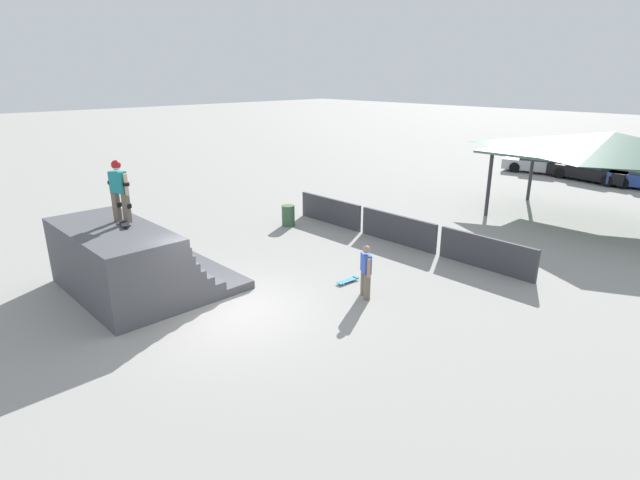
# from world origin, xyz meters

# --- Properties ---
(ground_plane) EXTENTS (160.00, 160.00, 0.00)m
(ground_plane) POSITION_xyz_m (0.00, 0.00, 0.00)
(ground_plane) COLOR gray
(quarter_pipe_ramp) EXTENTS (4.63, 4.06, 1.95)m
(quarter_pipe_ramp) POSITION_xyz_m (-3.06, -1.28, 0.86)
(quarter_pipe_ramp) COLOR #4C4C51
(quarter_pipe_ramp) RESTS_ON ground
(skater_on_deck) EXTENTS (0.74, 0.43, 1.74)m
(skater_on_deck) POSITION_xyz_m (-3.41, -1.13, 2.95)
(skater_on_deck) COLOR #6B6051
(skater_on_deck) RESTS_ON quarter_pipe_ramp
(skateboard_on_deck) EXTENTS (0.78, 0.36, 0.09)m
(skateboard_on_deck) POSITION_xyz_m (-2.99, -1.27, 2.01)
(skateboard_on_deck) COLOR red
(skateboard_on_deck) RESTS_ON quarter_pipe_ramp
(bystander_walking) EXTENTS (0.57, 0.40, 1.51)m
(bystander_walking) POSITION_xyz_m (1.85, 3.24, 0.84)
(bystander_walking) COLOR #6B6051
(bystander_walking) RESTS_ON ground
(skateboard_on_ground) EXTENTS (0.24, 0.77, 0.09)m
(skateboard_on_ground) POSITION_xyz_m (0.81, 3.67, 0.06)
(skateboard_on_ground) COLOR silver
(skateboard_on_ground) RESTS_ON ground
(barrier_fence) EXTENTS (10.30, 0.12, 1.05)m
(barrier_fence) POSITION_xyz_m (-0.44, 7.60, 0.53)
(barrier_fence) COLOR #3D3D42
(barrier_fence) RESTS_ON ground
(pavilion_shelter) EXTENTS (9.17, 4.77, 3.75)m
(pavilion_shelter) POSITION_xyz_m (3.79, 15.42, 3.21)
(pavilion_shelter) COLOR #2D2D33
(pavilion_shelter) RESTS_ON ground
(trash_bin) EXTENTS (0.52, 0.52, 0.85)m
(trash_bin) POSITION_xyz_m (-4.86, 6.10, 0.42)
(trash_bin) COLOR #385B3D
(trash_bin) RESTS_ON ground
(parked_car_silver) EXTENTS (4.41, 2.48, 1.27)m
(parked_car_silver) POSITION_xyz_m (-2.84, 24.77, 0.60)
(parked_car_silver) COLOR #A8AAAF
(parked_car_silver) RESTS_ON ground
(parked_car_black) EXTENTS (4.67, 2.33, 1.27)m
(parked_car_black) POSITION_xyz_m (0.26, 24.44, 0.60)
(parked_car_black) COLOR black
(parked_car_black) RESTS_ON ground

